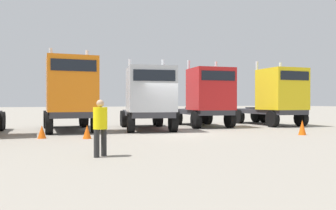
{
  "coord_description": "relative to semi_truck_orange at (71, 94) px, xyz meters",
  "views": [
    {
      "loc": [
        -6.72,
        -14.99,
        1.55
      ],
      "look_at": [
        1.5,
        4.07,
        1.38
      ],
      "focal_mm": 35.95,
      "sensor_mm": 36.0,
      "label": 1
    }
  ],
  "objects": [
    {
      "name": "semi_truck_yellow",
      "position": [
        13.07,
        -0.61,
        -0.05
      ],
      "size": [
        2.95,
        6.37,
        4.3
      ],
      "rotation": [
        0.0,
        0.0,
        -1.64
      ],
      "color": "#333338",
      "rests_on": "ground"
    },
    {
      "name": "semi_truck_silver",
      "position": [
        4.05,
        -0.85,
        -0.19
      ],
      "size": [
        3.71,
        6.7,
        4.0
      ],
      "rotation": [
        0.0,
        0.0,
        -1.77
      ],
      "color": "#333338",
      "rests_on": "ground"
    },
    {
      "name": "visitor_in_hivis",
      "position": [
        -0.27,
        -8.68,
        -1.03
      ],
      "size": [
        0.55,
        0.55,
        1.63
      ],
      "rotation": [
        0.0,
        0.0,
        5.27
      ],
      "color": "#272727",
      "rests_on": "ground"
    },
    {
      "name": "traffic_cone_mid",
      "position": [
        -1.55,
        -2.9,
        -1.69
      ],
      "size": [
        0.36,
        0.36,
        0.56
      ],
      "primitive_type": "cone",
      "color": "#F2590C",
      "rests_on": "ground"
    },
    {
      "name": "traffic_cone_far",
      "position": [
        9.86,
        -6.13,
        -1.61
      ],
      "size": [
        0.36,
        0.36,
        0.71
      ],
      "primitive_type": "cone",
      "color": "#F2590C",
      "rests_on": "ground"
    },
    {
      "name": "semi_truck_red",
      "position": [
        8.26,
        0.14,
        -0.1
      ],
      "size": [
        3.17,
        5.97,
        4.2
      ],
      "rotation": [
        0.0,
        0.0,
        -1.69
      ],
      "color": "#333338",
      "rests_on": "ground"
    },
    {
      "name": "semi_truck_orange",
      "position": [
        0.0,
        0.0,
        0.0
      ],
      "size": [
        2.78,
        6.53,
        4.42
      ],
      "rotation": [
        0.0,
        0.0,
        -1.61
      ],
      "color": "#333338",
      "rests_on": "ground"
    },
    {
      "name": "traffic_cone_near",
      "position": [
        0.21,
        -3.74,
        -1.68
      ],
      "size": [
        0.36,
        0.36,
        0.58
      ],
      "primitive_type": "cone",
      "color": "#F2590C",
      "rests_on": "ground"
    },
    {
      "name": "ground",
      "position": [
        4.44,
        -3.21,
        -1.97
      ],
      "size": [
        200.0,
        200.0,
        0.0
      ],
      "primitive_type": "plane",
      "color": "gray"
    }
  ]
}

